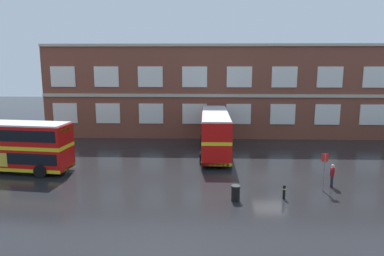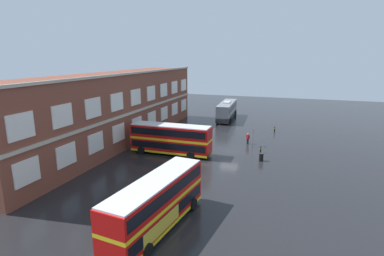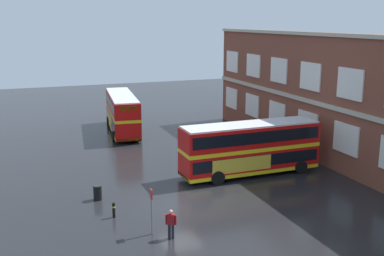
% 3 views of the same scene
% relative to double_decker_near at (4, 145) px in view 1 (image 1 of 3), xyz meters
% --- Properties ---
extents(ground_plane, '(120.00, 120.00, 0.00)m').
position_rel_double_decker_near_xyz_m(ground_plane, '(21.56, 0.94, -2.15)').
color(ground_plane, black).
extents(brick_terminal_building, '(45.21, 8.19, 10.83)m').
position_rel_double_decker_near_xyz_m(brick_terminal_building, '(20.25, 16.92, 3.12)').
color(brick_terminal_building, brown).
rests_on(brick_terminal_building, ground).
extents(double_decker_near, '(11.22, 3.81, 4.07)m').
position_rel_double_decker_near_xyz_m(double_decker_near, '(0.00, 0.00, 0.00)').
color(double_decker_near, red).
rests_on(double_decker_near, ground).
extents(double_decker_middle, '(2.89, 11.01, 4.07)m').
position_rel_double_decker_near_xyz_m(double_decker_middle, '(17.41, 6.18, 0.00)').
color(double_decker_middle, red).
rests_on(double_decker_middle, ground).
extents(waiting_passenger, '(0.41, 0.60, 1.70)m').
position_rel_double_decker_near_xyz_m(waiting_passenger, '(25.59, -3.02, -1.22)').
color(waiting_passenger, black).
rests_on(waiting_passenger, ground).
extents(bus_stand_flag, '(0.44, 0.10, 2.70)m').
position_rel_double_decker_near_xyz_m(bus_stand_flag, '(24.71, -3.87, -0.51)').
color(bus_stand_flag, slate).
rests_on(bus_stand_flag, ground).
extents(station_litter_bin, '(0.60, 0.60, 1.03)m').
position_rel_double_decker_near_xyz_m(station_litter_bin, '(18.46, -5.85, -1.63)').
color(station_litter_bin, black).
rests_on(station_litter_bin, ground).
extents(safety_bollard_west, '(0.19, 0.19, 0.95)m').
position_rel_double_decker_near_xyz_m(safety_bollard_west, '(21.68, -5.41, -1.66)').
color(safety_bollard_west, black).
rests_on(safety_bollard_west, ground).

